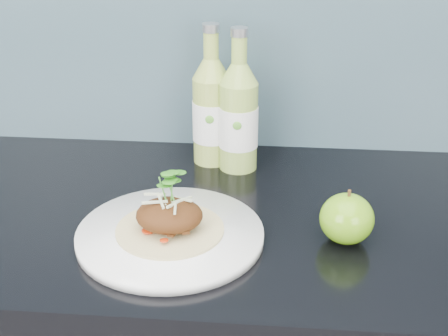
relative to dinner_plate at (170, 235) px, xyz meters
The scene contains 5 objects.
dinner_plate is the anchor object (origin of this frame).
pork_taco 0.04m from the dinner_plate, 86.42° to the right, with size 0.17×0.17×0.10m.
green_apple 0.28m from the dinner_plate, ahead, with size 0.11×0.11×0.09m.
cider_bottle_left 0.32m from the dinner_plate, 83.55° to the left, with size 0.10×0.10×0.28m.
cider_bottle_right 0.30m from the dinner_plate, 72.15° to the left, with size 0.10×0.10×0.28m.
Camera 1 is at (0.06, 0.76, 1.43)m, focal length 50.00 mm.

